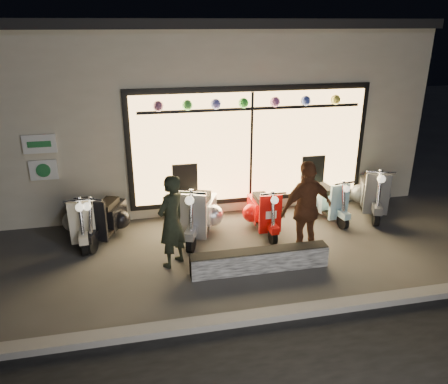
{
  "coord_description": "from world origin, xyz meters",
  "views": [
    {
      "loc": [
        -1.74,
        -7.12,
        4.13
      ],
      "look_at": [
        -0.1,
        0.6,
        1.05
      ],
      "focal_mm": 35.0,
      "sensor_mm": 36.0,
      "label": 1
    }
  ],
  "objects_px": {
    "scooter_silver": "(200,212)",
    "man": "(171,222)",
    "graffiti_barrier": "(260,260)",
    "woman": "(307,209)",
    "scooter_red": "(262,210)"
  },
  "relations": [
    {
      "from": "man",
      "to": "woman",
      "type": "xyz_separation_m",
      "value": [
        2.48,
        -0.12,
        0.07
      ]
    },
    {
      "from": "scooter_silver",
      "to": "woman",
      "type": "height_order",
      "value": "woman"
    },
    {
      "from": "man",
      "to": "scooter_silver",
      "type": "bearing_deg",
      "value": -163.86
    },
    {
      "from": "graffiti_barrier",
      "to": "scooter_red",
      "type": "height_order",
      "value": "scooter_red"
    },
    {
      "from": "scooter_silver",
      "to": "man",
      "type": "height_order",
      "value": "man"
    },
    {
      "from": "graffiti_barrier",
      "to": "scooter_red",
      "type": "bearing_deg",
      "value": 71.91
    },
    {
      "from": "graffiti_barrier",
      "to": "man",
      "type": "bearing_deg",
      "value": 160.31
    },
    {
      "from": "graffiti_barrier",
      "to": "woman",
      "type": "distance_m",
      "value": 1.3
    },
    {
      "from": "scooter_red",
      "to": "woman",
      "type": "bearing_deg",
      "value": -69.55
    },
    {
      "from": "graffiti_barrier",
      "to": "woman",
      "type": "xyz_separation_m",
      "value": [
        1.0,
        0.41,
        0.72
      ]
    },
    {
      "from": "woman",
      "to": "man",
      "type": "bearing_deg",
      "value": -16.17
    },
    {
      "from": "scooter_silver",
      "to": "man",
      "type": "bearing_deg",
      "value": -98.97
    },
    {
      "from": "scooter_silver",
      "to": "woman",
      "type": "bearing_deg",
      "value": -13.74
    },
    {
      "from": "scooter_red",
      "to": "man",
      "type": "height_order",
      "value": "man"
    },
    {
      "from": "woman",
      "to": "graffiti_barrier",
      "type": "bearing_deg",
      "value": 9.06
    }
  ]
}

